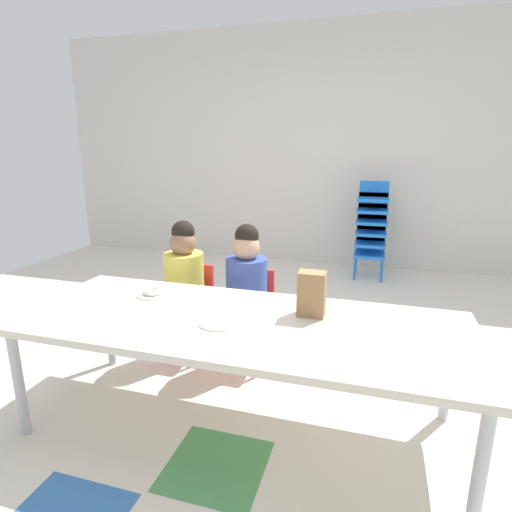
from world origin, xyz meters
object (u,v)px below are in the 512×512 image
Objects in this scene: paper_plate_near_edge at (153,294)px; donut_powdered_on_plate at (153,291)px; craft_table at (239,327)px; seated_child_middle_seat at (247,282)px; paper_bag_brown at (312,294)px; seated_child_near_camera at (185,276)px; paper_plate_center_table at (218,323)px; kid_chair_blue_stack at (371,225)px.

paper_plate_near_edge is 0.02m from donut_powdered_on_plate.
donut_powdered_on_plate is (0.00, 0.00, 0.02)m from paper_plate_near_edge.
donut_powdered_on_plate is (-0.56, 0.18, 0.06)m from craft_table.
craft_table is 0.66m from seated_child_middle_seat.
seated_child_middle_seat reaches higher than paper_bag_brown.
donut_powdered_on_plate is at bearing -86.06° from seated_child_near_camera.
seated_child_near_camera reaches higher than donut_powdered_on_plate.
seated_child_near_camera is (-0.59, 0.64, 0.01)m from craft_table.
paper_plate_near_edge is at bearing 161.92° from craft_table.
paper_plate_near_edge is 0.55m from paper_plate_center_table.
seated_child_middle_seat is 5.10× the size of paper_plate_near_edge.
paper_plate_near_edge is at bearing -113.26° from kid_chair_blue_stack.
paper_bag_brown is at bearing -45.46° from seated_child_middle_seat.
kid_chair_blue_stack reaches higher than paper_plate_near_edge.
kid_chair_blue_stack reaches higher than donut_powdered_on_plate.
paper_plate_near_edge is (0.03, -0.46, 0.03)m from seated_child_near_camera.
paper_plate_near_edge is at bearing 152.31° from paper_plate_center_table.
paper_bag_brown is 0.89m from paper_plate_near_edge.
seated_child_middle_seat is at bearing 0.00° from seated_child_near_camera.
seated_child_near_camera reaches higher than paper_bag_brown.
seated_child_near_camera is 2.44m from kid_chair_blue_stack.
paper_plate_center_table is at bearing -82.89° from seated_child_middle_seat.
kid_chair_blue_stack is (0.72, 2.15, 0.02)m from seated_child_middle_seat.
kid_chair_blue_stack is 2.65m from paper_bag_brown.
seated_child_near_camera is 0.46m from paper_plate_near_edge.
paper_bag_brown is at bearing 24.78° from craft_table.
craft_table is 0.59m from paper_plate_near_edge.
seated_child_middle_seat is 0.72m from paper_plate_center_table.
paper_plate_center_table is at bearing -134.87° from craft_table.
craft_table is 0.87m from seated_child_near_camera.
kid_chair_blue_stack is at bearing 61.80° from seated_child_near_camera.
paper_plate_near_edge is (-0.40, -0.46, 0.03)m from seated_child_middle_seat.
seated_child_middle_seat reaches higher than paper_plate_near_edge.
kid_chair_blue_stack is at bearing 66.74° from donut_powdered_on_plate.
craft_table is at bearing -101.28° from kid_chair_blue_stack.
seated_child_middle_seat is at bearing 134.54° from paper_bag_brown.
seated_child_near_camera is 0.46m from donut_powdered_on_plate.
seated_child_near_camera is 0.43m from seated_child_middle_seat.
craft_table is 2.36× the size of seated_child_middle_seat.
donut_powdered_on_plate reaches higher than craft_table.
seated_child_middle_seat reaches higher than donut_powdered_on_plate.
paper_plate_near_edge is at bearing -86.06° from seated_child_near_camera.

